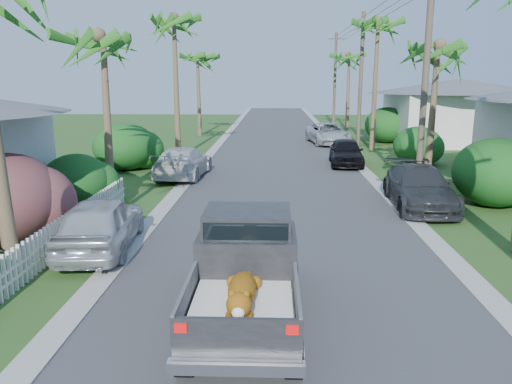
{
  "coord_description": "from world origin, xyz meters",
  "views": [
    {
      "loc": [
        -0.32,
        -7.27,
        4.58
      ],
      "look_at": [
        -0.83,
        6.78,
        1.4
      ],
      "focal_mm": 35.0,
      "sensor_mm": 36.0,
      "label": 1
    }
  ],
  "objects_px": {
    "pickup_truck": "(247,264)",
    "parked_car_rd": "(328,134)",
    "palm_l_c": "(174,19)",
    "house_right_far": "(456,114)",
    "palm_r_c": "(378,22)",
    "utility_pole_c": "(361,79)",
    "parked_car_lf": "(183,162)",
    "parked_car_rm": "(419,188)",
    "palm_r_b": "(438,46)",
    "palm_l_b": "(102,37)",
    "palm_l_d": "(198,56)",
    "utility_pole_b": "(425,79)",
    "parked_car_rf": "(346,152)",
    "utility_pole_d": "(335,79)",
    "palm_r_d": "(350,55)",
    "parked_car_ln": "(101,224)"
  },
  "relations": [
    {
      "from": "pickup_truck",
      "to": "parked_car_rd",
      "type": "relative_size",
      "value": 0.95
    },
    {
      "from": "palm_l_c",
      "to": "house_right_far",
      "type": "height_order",
      "value": "palm_l_c"
    },
    {
      "from": "palm_r_c",
      "to": "utility_pole_c",
      "type": "height_order",
      "value": "palm_r_c"
    },
    {
      "from": "parked_car_lf",
      "to": "parked_car_rd",
      "type": "bearing_deg",
      "value": -118.68
    },
    {
      "from": "parked_car_rm",
      "to": "palm_r_b",
      "type": "distance_m",
      "value": 6.95
    },
    {
      "from": "parked_car_rm",
      "to": "utility_pole_c",
      "type": "xyz_separation_m",
      "value": [
        0.6,
        17.31,
        3.87
      ]
    },
    {
      "from": "palm_l_b",
      "to": "palm_l_d",
      "type": "relative_size",
      "value": 0.96
    },
    {
      "from": "parked_car_rd",
      "to": "utility_pole_b",
      "type": "relative_size",
      "value": 0.6
    },
    {
      "from": "parked_car_rf",
      "to": "utility_pole_d",
      "type": "distance_m",
      "value": 23.69
    },
    {
      "from": "parked_car_lf",
      "to": "utility_pole_d",
      "type": "xyz_separation_m",
      "value": [
        10.23,
        26.99,
        3.87
      ]
    },
    {
      "from": "parked_car_rm",
      "to": "parked_car_rd",
      "type": "relative_size",
      "value": 0.93
    },
    {
      "from": "parked_car_rm",
      "to": "utility_pole_b",
      "type": "bearing_deg",
      "value": 78.12
    },
    {
      "from": "house_right_far",
      "to": "parked_car_rd",
      "type": "bearing_deg",
      "value": -173.78
    },
    {
      "from": "parked_car_lf",
      "to": "utility_pole_c",
      "type": "bearing_deg",
      "value": -126.75
    },
    {
      "from": "parked_car_rm",
      "to": "palm_l_d",
      "type": "relative_size",
      "value": 0.65
    },
    {
      "from": "parked_car_rf",
      "to": "palm_r_b",
      "type": "height_order",
      "value": "palm_r_b"
    },
    {
      "from": "pickup_truck",
      "to": "palm_r_d",
      "type": "height_order",
      "value": "palm_r_d"
    },
    {
      "from": "palm_r_d",
      "to": "palm_l_b",
      "type": "bearing_deg",
      "value": -115.41
    },
    {
      "from": "house_right_far",
      "to": "palm_l_b",
      "type": "bearing_deg",
      "value": -137.73
    },
    {
      "from": "parked_car_lf",
      "to": "palm_l_c",
      "type": "distance_m",
      "value": 9.45
    },
    {
      "from": "parked_car_lf",
      "to": "parked_car_ln",
      "type": "bearing_deg",
      "value": 91.69
    },
    {
      "from": "palm_l_c",
      "to": "palm_r_c",
      "type": "relative_size",
      "value": 0.98
    },
    {
      "from": "parked_car_rf",
      "to": "palm_l_b",
      "type": "height_order",
      "value": "palm_l_b"
    },
    {
      "from": "palm_r_b",
      "to": "palm_r_c",
      "type": "distance_m",
      "value": 11.22
    },
    {
      "from": "palm_l_d",
      "to": "palm_r_c",
      "type": "xyz_separation_m",
      "value": [
        12.7,
        -8.0,
        1.67
      ]
    },
    {
      "from": "house_right_far",
      "to": "utility_pole_d",
      "type": "distance_m",
      "value": 15.16
    },
    {
      "from": "parked_car_rd",
      "to": "parked_car_lf",
      "type": "relative_size",
      "value": 1.08
    },
    {
      "from": "parked_car_rm",
      "to": "palm_r_d",
      "type": "relative_size",
      "value": 0.63
    },
    {
      "from": "pickup_truck",
      "to": "parked_car_rf",
      "type": "distance_m",
      "value": 18.25
    },
    {
      "from": "parked_car_lf",
      "to": "utility_pole_b",
      "type": "xyz_separation_m",
      "value": [
        10.23,
        -3.01,
        3.87
      ]
    },
    {
      "from": "pickup_truck",
      "to": "parked_car_lf",
      "type": "height_order",
      "value": "pickup_truck"
    },
    {
      "from": "pickup_truck",
      "to": "palm_r_c",
      "type": "xyz_separation_m",
      "value": [
        7.04,
        23.99,
        7.1
      ]
    },
    {
      "from": "palm_l_c",
      "to": "pickup_truck",
      "type": "bearing_deg",
      "value": -75.52
    },
    {
      "from": "utility_pole_b",
      "to": "utility_pole_d",
      "type": "distance_m",
      "value": 30.0
    },
    {
      "from": "utility_pole_c",
      "to": "utility_pole_d",
      "type": "distance_m",
      "value": 15.0
    },
    {
      "from": "palm_r_c",
      "to": "utility_pole_d",
      "type": "distance_m",
      "value": 17.37
    },
    {
      "from": "house_right_far",
      "to": "utility_pole_b",
      "type": "bearing_deg",
      "value": -113.52
    },
    {
      "from": "parked_car_rf",
      "to": "utility_pole_c",
      "type": "xyz_separation_m",
      "value": [
        2.0,
        8.29,
        3.88
      ]
    },
    {
      "from": "parked_car_ln",
      "to": "utility_pole_c",
      "type": "distance_m",
      "value": 25.11
    },
    {
      "from": "parked_car_lf",
      "to": "house_right_far",
      "type": "relative_size",
      "value": 0.56
    },
    {
      "from": "pickup_truck",
      "to": "palm_r_b",
      "type": "height_order",
      "value": "palm_r_b"
    },
    {
      "from": "palm_l_b",
      "to": "pickup_truck",
      "type": "bearing_deg",
      "value": -59.16
    },
    {
      "from": "parked_car_rd",
      "to": "house_right_far",
      "type": "xyz_separation_m",
      "value": [
        9.4,
        1.02,
        1.37
      ]
    },
    {
      "from": "parked_car_lf",
      "to": "pickup_truck",
      "type": "bearing_deg",
      "value": 108.88
    },
    {
      "from": "parked_car_rm",
      "to": "utility_pole_c",
      "type": "distance_m",
      "value": 17.74
    },
    {
      "from": "pickup_truck",
      "to": "parked_car_ln",
      "type": "xyz_separation_m",
      "value": [
        -4.16,
        3.55,
        -0.26
      ]
    },
    {
      "from": "palm_r_b",
      "to": "palm_r_d",
      "type": "relative_size",
      "value": 0.9
    },
    {
      "from": "utility_pole_b",
      "to": "utility_pole_d",
      "type": "bearing_deg",
      "value": 90.0
    },
    {
      "from": "utility_pole_d",
      "to": "utility_pole_b",
      "type": "bearing_deg",
      "value": -90.0
    },
    {
      "from": "palm_r_d",
      "to": "parked_car_rm",
      "type": "bearing_deg",
      "value": -92.93
    }
  ]
}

